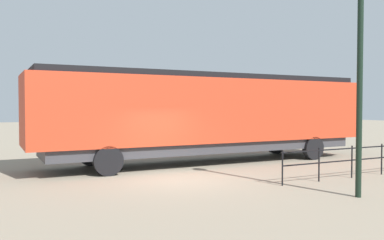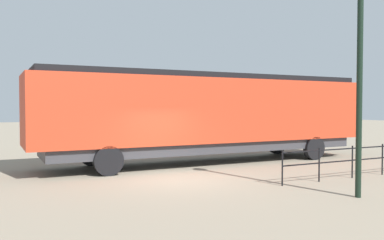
{
  "view_description": "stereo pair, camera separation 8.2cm",
  "coord_description": "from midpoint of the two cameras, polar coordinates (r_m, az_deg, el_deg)",
  "views": [
    {
      "loc": [
        12.44,
        -5.86,
        2.51
      ],
      "look_at": [
        0.12,
        0.42,
        2.06
      ],
      "focal_mm": 37.42,
      "sensor_mm": 36.0,
      "label": 1
    },
    {
      "loc": [
        12.47,
        -5.79,
        2.51
      ],
      "look_at": [
        0.12,
        0.42,
        2.06
      ],
      "focal_mm": 37.42,
      "sensor_mm": 36.0,
      "label": 2
    }
  ],
  "objects": [
    {
      "name": "lamp_post",
      "position": [
        12.18,
        22.69,
        12.02
      ],
      "size": [
        0.49,
        0.49,
        6.91
      ],
      "color": "black",
      "rests_on": "ground_plane"
    },
    {
      "name": "locomotive",
      "position": [
        18.31,
        3.64,
        1.01
      ],
      "size": [
        3.09,
        15.54,
        3.98
      ],
      "color": "red",
      "rests_on": "ground_plane"
    },
    {
      "name": "ground_plane",
      "position": [
        13.98,
        -1.96,
        -8.5
      ],
      "size": [
        120.0,
        120.0,
        0.0
      ],
      "primitive_type": "plane",
      "color": "gray"
    },
    {
      "name": "platform_fence",
      "position": [
        15.88,
        23.56,
        -4.73
      ],
      "size": [
        0.05,
        7.87,
        1.15
      ],
      "color": "black",
      "rests_on": "ground_plane"
    }
  ]
}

